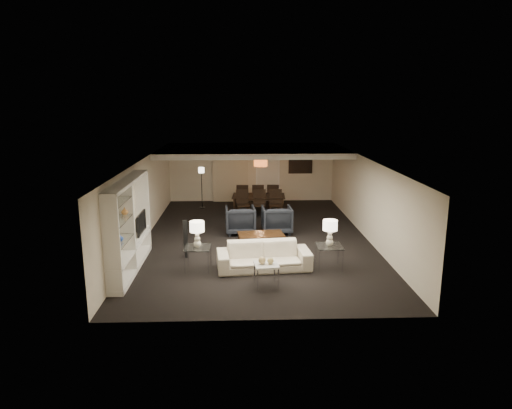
{
  "coord_description": "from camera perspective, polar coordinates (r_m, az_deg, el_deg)",
  "views": [
    {
      "loc": [
        -0.49,
        -13.85,
        4.31
      ],
      "look_at": [
        0.0,
        0.0,
        1.1
      ],
      "focal_mm": 32.0,
      "sensor_mm": 36.0,
      "label": 1
    }
  ],
  "objects": [
    {
      "name": "sofa",
      "position": [
        11.86,
        0.98,
        -6.47
      ],
      "size": [
        2.47,
        1.16,
        0.7
      ],
      "primitive_type": "imported",
      "rotation": [
        0.0,
        0.0,
        0.09
      ],
      "color": "beige",
      "rests_on": "floor"
    },
    {
      "name": "chair_fr",
      "position": [
        18.13,
        2.14,
        0.98
      ],
      "size": [
        0.52,
        0.52,
        1.04
      ],
      "primitive_type": null,
      "rotation": [
        0.0,
        0.0,
        3.05
      ],
      "color": "black",
      "rests_on": "floor"
    },
    {
      "name": "vase_amber",
      "position": [
        11.55,
        -16.1,
        -0.81
      ],
      "size": [
        0.17,
        0.17,
        0.18
      ],
      "primitive_type": "imported",
      "color": "#C98743",
      "rests_on": "media_unit"
    },
    {
      "name": "wall_left",
      "position": [
        14.5,
        -13.96,
        0.47
      ],
      "size": [
        0.02,
        11.0,
        2.5
      ],
      "primitive_type": "cube",
      "color": "beige",
      "rests_on": "ground"
    },
    {
      "name": "chair_fl",
      "position": [
        18.09,
        -1.66,
        0.95
      ],
      "size": [
        0.52,
        0.52,
        1.04
      ],
      "primitive_type": null,
      "rotation": [
        0.0,
        0.0,
        3.05
      ],
      "color": "black",
      "rests_on": "floor"
    },
    {
      "name": "television",
      "position": [
        12.79,
        -14.57,
        -2.26
      ],
      "size": [
        0.97,
        0.13,
        0.56
      ],
      "primitive_type": "imported",
      "rotation": [
        0.0,
        0.0,
        1.57
      ],
      "color": "black",
      "rests_on": "media_unit"
    },
    {
      "name": "table_lamp_left",
      "position": [
        11.71,
        -7.36,
        -3.73
      ],
      "size": [
        0.41,
        0.41,
        0.68
      ],
      "primitive_type": null,
      "rotation": [
        0.0,
        0.0,
        -0.11
      ],
      "color": "beige",
      "rests_on": "side_table_left"
    },
    {
      "name": "wall_front",
      "position": [
        8.91,
        1.27,
        -7.06
      ],
      "size": [
        7.0,
        0.02,
        2.5
      ],
      "primitive_type": "cube",
      "color": "beige",
      "rests_on": "ground"
    },
    {
      "name": "ceiling",
      "position": [
        13.98,
        0.0,
        5.6
      ],
      "size": [
        7.0,
        11.0,
        0.02
      ],
      "primitive_type": "cube",
      "color": "silver",
      "rests_on": "ground"
    },
    {
      "name": "table_lamp_right",
      "position": [
        11.88,
        9.22,
        -3.54
      ],
      "size": [
        0.38,
        0.38,
        0.68
      ],
      "primitive_type": null,
      "rotation": [
        0.0,
        0.0,
        0.02
      ],
      "color": "beige",
      "rests_on": "side_table_right"
    },
    {
      "name": "marble_table",
      "position": [
        10.86,
        1.28,
        -8.78
      ],
      "size": [
        0.61,
        0.61,
        0.55
      ],
      "primitive_type": null,
      "rotation": [
        0.0,
        0.0,
        0.11
      ],
      "color": "white",
      "rests_on": "floor"
    },
    {
      "name": "ceiling_soffit",
      "position": [
        17.46,
        -0.41,
        6.76
      ],
      "size": [
        7.0,
        4.0,
        0.2
      ],
      "primitive_type": "cube",
      "color": "silver",
      "rests_on": "ceiling"
    },
    {
      "name": "wall_back",
      "position": [
        19.6,
        -0.57,
        4.06
      ],
      "size": [
        7.0,
        0.02,
        2.5
      ],
      "primitive_type": "cube",
      "color": "beige",
      "rests_on": "ground"
    },
    {
      "name": "curtains",
      "position": [
        19.53,
        -3.21,
        3.86
      ],
      "size": [
        1.5,
        0.12,
        2.4
      ],
      "primitive_type": "cube",
      "color": "beige",
      "rests_on": "wall_back"
    },
    {
      "name": "vase_blue",
      "position": [
        11.16,
        -16.61,
        -4.03
      ],
      "size": [
        0.15,
        0.15,
        0.16
      ],
      "primitive_type": "imported",
      "color": "#2A50B7",
      "rests_on": "media_unit"
    },
    {
      "name": "gold_gourd_a",
      "position": [
        10.73,
        0.76,
        -7.0
      ],
      "size": [
        0.18,
        0.18,
        0.18
      ],
      "primitive_type": "sphere",
      "color": "tan",
      "rests_on": "marble_table"
    },
    {
      "name": "floor_speaker",
      "position": [
        12.8,
        -8.81,
        -4.27
      ],
      "size": [
        0.14,
        0.14,
        1.07
      ],
      "primitive_type": "cube",
      "rotation": [
        0.0,
        0.0,
        0.21
      ],
      "color": "black",
      "rests_on": "floor"
    },
    {
      "name": "chair_nr",
      "position": [
        16.87,
        2.46,
        0.05
      ],
      "size": [
        0.51,
        0.51,
        1.04
      ],
      "primitive_type": null,
      "rotation": [
        0.0,
        0.0,
        -0.07
      ],
      "color": "black",
      "rests_on": "floor"
    },
    {
      "name": "door",
      "position": [
        19.63,
        1.48,
        3.48
      ],
      "size": [
        0.9,
        0.05,
        2.1
      ],
      "primitive_type": "cube",
      "color": "silver",
      "rests_on": "wall_back"
    },
    {
      "name": "painting",
      "position": [
        19.68,
        5.57,
        4.92
      ],
      "size": [
        0.95,
        0.04,
        0.65
      ],
      "primitive_type": "cube",
      "color": "#142D38",
      "rests_on": "wall_back"
    },
    {
      "name": "chair_nl",
      "position": [
        16.82,
        -1.62,
        0.02
      ],
      "size": [
        0.55,
        0.55,
        1.04
      ],
      "primitive_type": null,
      "rotation": [
        0.0,
        0.0,
        0.14
      ],
      "color": "black",
      "rests_on": "floor"
    },
    {
      "name": "chair_nm",
      "position": [
        16.83,
        0.42,
        0.04
      ],
      "size": [
        0.52,
        0.52,
        1.04
      ],
      "primitive_type": null,
      "rotation": [
        0.0,
        0.0,
        -0.07
      ],
      "color": "black",
      "rests_on": "floor"
    },
    {
      "name": "side_table_left",
      "position": [
        11.91,
        -7.27,
        -6.71
      ],
      "size": [
        0.68,
        0.68,
        0.61
      ],
      "primitive_type": null,
      "rotation": [
        0.0,
        0.0,
        -0.04
      ],
      "color": "silver",
      "rests_on": "floor"
    },
    {
      "name": "floor_lamp",
      "position": [
        18.5,
        -6.79,
        2.1
      ],
      "size": [
        0.29,
        0.29,
        1.65
      ],
      "primitive_type": null,
      "rotation": [
        0.0,
        0.0,
        0.24
      ],
      "color": "black",
      "rests_on": "floor"
    },
    {
      "name": "chair_fm",
      "position": [
        18.1,
        0.24,
        0.96
      ],
      "size": [
        0.5,
        0.5,
        1.04
      ],
      "primitive_type": null,
      "rotation": [
        0.0,
        0.0,
        3.12
      ],
      "color": "black",
      "rests_on": "floor"
    },
    {
      "name": "armchair_right",
      "position": [
        15.02,
        2.61,
        -1.88
      ],
      "size": [
        0.99,
        1.02,
        0.89
      ],
      "primitive_type": "imported",
      "rotation": [
        0.0,
        0.0,
        3.19
      ],
      "color": "black",
      "rests_on": "floor"
    },
    {
      "name": "pendant_light",
      "position": [
        17.53,
        0.58,
        5.21
      ],
      "size": [
        0.52,
        0.52,
        0.24
      ],
      "primitive_type": "cylinder",
      "color": "#D8591E",
      "rests_on": "ceiling_soffit"
    },
    {
      "name": "wall_right",
      "position": [
        14.74,
        13.73,
        0.68
      ],
      "size": [
        0.02,
        11.0,
        2.5
      ],
      "primitive_type": "cube",
      "color": "beige",
      "rests_on": "ground"
    },
    {
      "name": "dining_table",
      "position": [
        17.5,
        0.33,
        -0.03
      ],
      "size": [
        2.06,
        1.23,
        0.7
      ],
      "primitive_type": "imported",
      "rotation": [
        0.0,
        0.0,
        -0.06
      ],
      "color": "black",
      "rests_on": "floor"
    },
    {
      "name": "floor",
      "position": [
        14.52,
        0.0,
        -4.23
      ],
      "size": [
        11.0,
        11.0,
        0.0
      ],
      "primitive_type": "plane",
      "color": "black",
      "rests_on": "ground"
    },
    {
      "name": "media_unit",
      "position": [
        12.02,
        -15.54,
        -2.58
      ],
      "size": [
        0.38,
        3.4,
        2.35
      ],
      "primitive_type": null,
      "color": "white",
      "rests_on": "wall_left"
    },
    {
      "name": "gold_gourd_b",
      "position": [
        10.74,
        1.83,
        -7.04
      ],
      "size": [
        0.15,
        0.15,
        0.15
      ],
      "primitive_type": "sphere",
      "color": "#D6BE71",
      "rests_on": "marble_table"
    },
    {
      "name": "coffee_table",
      "position": [
        13.41,
        0.62,
        -4.65
      ],
      "size": [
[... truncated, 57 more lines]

